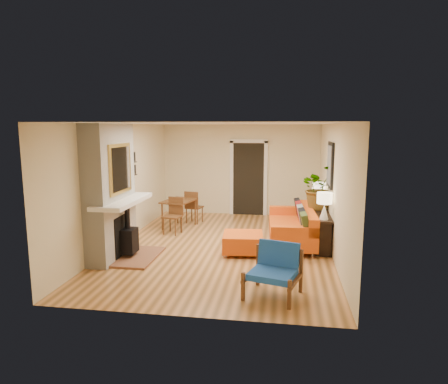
{
  "coord_description": "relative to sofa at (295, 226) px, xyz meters",
  "views": [
    {
      "loc": [
        1.29,
        -8.16,
        2.54
      ],
      "look_at": [
        0.0,
        0.2,
        1.15
      ],
      "focal_mm": 32.0,
      "sensor_mm": 36.0,
      "label": 1
    }
  ],
  "objects": [
    {
      "name": "room_shell",
      "position": [
        -0.93,
        2.14,
        0.87
      ],
      "size": [
        6.5,
        6.5,
        6.5
      ],
      "color": "tan",
      "rests_on": "ground"
    },
    {
      "name": "fireplace",
      "position": [
        -3.54,
        -1.5,
        0.87
      ],
      "size": [
        1.09,
        1.68,
        2.6
      ],
      "color": "white",
      "rests_on": "ground"
    },
    {
      "name": "sofa",
      "position": [
        0.0,
        0.0,
        0.0
      ],
      "size": [
        1.04,
        2.21,
        0.85
      ],
      "color": "silver",
      "rests_on": "ground"
    },
    {
      "name": "ottoman",
      "position": [
        -1.06,
        -0.89,
        -0.14
      ],
      "size": [
        0.85,
        0.85,
        0.4
      ],
      "color": "silver",
      "rests_on": "ground"
    },
    {
      "name": "blue_chair",
      "position": [
        -0.36,
        -2.8,
        0.05
      ],
      "size": [
        0.92,
        0.91,
        0.79
      ],
      "color": "brown",
      "rests_on": "ground"
    },
    {
      "name": "dining_table",
      "position": [
        -2.81,
        0.93,
        0.19
      ],
      "size": [
        0.92,
        1.65,
        0.86
      ],
      "color": "brown",
      "rests_on": "ground"
    },
    {
      "name": "console_table",
      "position": [
        0.54,
        -0.03,
        0.2
      ],
      "size": [
        0.34,
        1.85,
        0.72
      ],
      "color": "black",
      "rests_on": "ground"
    },
    {
      "name": "lamp_near",
      "position": [
        0.54,
        -0.75,
        0.69
      ],
      "size": [
        0.3,
        0.3,
        0.54
      ],
      "color": "white",
      "rests_on": "console_table"
    },
    {
      "name": "lamp_far",
      "position": [
        0.54,
        0.66,
        0.69
      ],
      "size": [
        0.3,
        0.3,
        0.54
      ],
      "color": "white",
      "rests_on": "console_table"
    },
    {
      "name": "houseplant",
      "position": [
        0.53,
        0.27,
        0.84
      ],
      "size": [
        1.12,
        1.06,
        0.99
      ],
      "primitive_type": "imported",
      "rotation": [
        0.0,
        0.0,
        0.42
      ],
      "color": "#1E5919",
      "rests_on": "console_table"
    }
  ]
}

